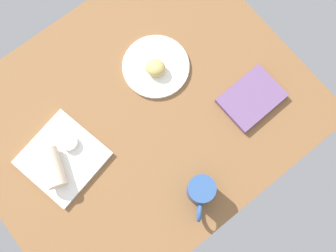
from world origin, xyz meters
The scene contains 8 objects.
dining_table centered at (0.00, 0.00, 2.00)cm, with size 110.00×90.00×4.00cm, color brown.
round_plate centered at (14.28, 9.32, 4.70)cm, with size 22.87×22.87×1.40cm, color white.
scone_pastry centered at (13.18, 8.04, 7.73)cm, with size 7.01×6.05×4.65cm, color tan.
square_plate centered at (-28.64, 3.19, 4.80)cm, with size 23.09×23.09×1.60cm, color white.
sauce_cup centered at (-23.93, 5.37, 6.81)cm, with size 5.46×5.46×2.25cm.
breakfast_wrap centered at (-32.42, 1.45, 8.65)cm, with size 6.09×6.09×12.34cm, color beige.
book_stack centered at (32.15, -19.59, 5.15)cm, with size 20.14×15.13×2.30cm.
coffee_mug centered at (-1.12, -32.77, 9.30)cm, with size 11.34×11.57×10.39cm.
Camera 1 is at (-14.59, -33.66, 131.25)cm, focal length 42.43 mm.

